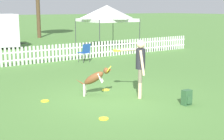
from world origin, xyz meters
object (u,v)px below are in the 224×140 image
at_px(folding_chair_center, 85,51).
at_px(handler_person, 139,62).
at_px(frisbee_near_dog, 45,101).
at_px(frisbee_near_handler, 104,119).
at_px(leaping_dog, 95,78).
at_px(canopy_tent_main, 107,13).
at_px(backpack_on_grass, 187,98).
at_px(frisbee_midfield, 106,90).

bearing_deg(folding_chair_center, handler_person, 65.42).
height_order(handler_person, frisbee_near_dog, handler_person).
xyz_separation_m(frisbee_near_handler, folding_chair_center, (3.65, 7.38, 0.55)).
bearing_deg(handler_person, frisbee_near_dog, 105.61).
xyz_separation_m(handler_person, frisbee_near_handler, (-1.90, -1.00, -1.08)).
height_order(handler_person, leaping_dog, handler_person).
xyz_separation_m(leaping_dog, frisbee_near_handler, (-0.90, -1.87, -0.57)).
distance_m(handler_person, frisbee_near_dog, 2.99).
bearing_deg(leaping_dog, canopy_tent_main, -173.89).
xyz_separation_m(leaping_dog, backpack_on_grass, (1.63, -2.22, -0.37)).
relative_size(frisbee_near_dog, backpack_on_grass, 0.56).
distance_m(frisbee_near_dog, canopy_tent_main, 12.64).
distance_m(handler_person, folding_chair_center, 6.64).
bearing_deg(leaping_dog, frisbee_midfield, 162.74).
relative_size(leaping_dog, frisbee_near_handler, 3.94).
height_order(backpack_on_grass, canopy_tent_main, canopy_tent_main).
height_order(frisbee_near_dog, frisbee_midfield, same).
relative_size(leaping_dog, backpack_on_grass, 2.21).
xyz_separation_m(backpack_on_grass, folding_chair_center, (1.12, 7.74, 0.35)).
bearing_deg(backpack_on_grass, leaping_dog, 126.20).
bearing_deg(handler_person, frisbee_midfield, 57.32).
distance_m(handler_person, canopy_tent_main, 12.02).
distance_m(leaping_dog, canopy_tent_main, 11.88).
distance_m(backpack_on_grass, canopy_tent_main, 13.07).
bearing_deg(frisbee_near_dog, handler_person, -25.62).
xyz_separation_m(handler_person, frisbee_midfield, (-0.36, 1.26, -1.08)).
xyz_separation_m(leaping_dog, frisbee_near_dog, (-1.51, 0.33, -0.57)).
bearing_deg(canopy_tent_main, folding_chair_center, -134.37).
height_order(frisbee_near_handler, canopy_tent_main, canopy_tent_main).
distance_m(frisbee_near_handler, frisbee_near_dog, 2.29).
height_order(leaping_dog, folding_chair_center, leaping_dog).
bearing_deg(frisbee_midfield, canopy_tent_main, 56.43).
distance_m(frisbee_near_handler, folding_chair_center, 8.25).
height_order(frisbee_near_handler, backpack_on_grass, backpack_on_grass).
xyz_separation_m(frisbee_near_handler, backpack_on_grass, (2.52, -0.35, 0.20)).
height_order(leaping_dog, frisbee_near_dog, leaping_dog).
distance_m(frisbee_near_dog, backpack_on_grass, 4.05).
relative_size(frisbee_near_handler, canopy_tent_main, 0.08).
relative_size(frisbee_midfield, canopy_tent_main, 0.08).
height_order(frisbee_midfield, folding_chair_center, folding_chair_center).
distance_m(handler_person, leaping_dog, 1.43).
distance_m(backpack_on_grass, folding_chair_center, 7.82).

